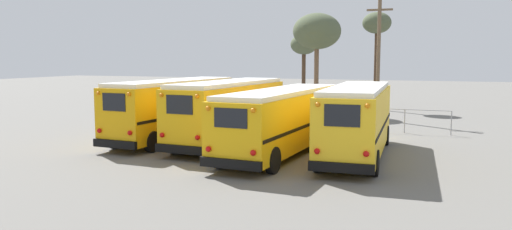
% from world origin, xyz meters
% --- Properties ---
extents(ground_plane, '(160.00, 160.00, 0.00)m').
position_xyz_m(ground_plane, '(0.00, 0.00, 0.00)').
color(ground_plane, '#66635E').
extents(school_bus_0, '(2.84, 10.19, 3.25)m').
position_xyz_m(school_bus_0, '(-5.04, 0.58, 1.77)').
color(school_bus_0, '#E5A00C').
rests_on(school_bus_0, ground).
extents(school_bus_1, '(2.83, 9.63, 3.26)m').
position_xyz_m(school_bus_1, '(-1.68, 0.26, 1.77)').
color(school_bus_1, '#EAAA0F').
rests_on(school_bus_1, ground).
extents(school_bus_2, '(3.05, 11.05, 2.99)m').
position_xyz_m(school_bus_2, '(1.68, -1.08, 1.64)').
color(school_bus_2, '#EAAA0F').
rests_on(school_bus_2, ground).
extents(school_bus_3, '(2.92, 9.90, 3.19)m').
position_xyz_m(school_bus_3, '(5.04, -0.74, 1.74)').
color(school_bus_3, yellow).
rests_on(school_bus_3, ground).
extents(utility_pole, '(1.80, 0.26, 8.87)m').
position_xyz_m(utility_pole, '(4.07, 13.42, 4.62)').
color(utility_pole, brown).
rests_on(utility_pole, ground).
extents(bare_tree_0, '(3.82, 3.82, 7.98)m').
position_xyz_m(bare_tree_0, '(-1.11, 16.10, 6.48)').
color(bare_tree_0, brown).
rests_on(bare_tree_0, ground).
extents(bare_tree_1, '(2.53, 2.53, 6.65)m').
position_xyz_m(bare_tree_1, '(-3.98, 22.57, 5.53)').
color(bare_tree_1, '#473323').
rests_on(bare_tree_1, ground).
extents(bare_tree_2, '(2.43, 2.43, 8.32)m').
position_xyz_m(bare_tree_2, '(2.91, 20.80, 7.21)').
color(bare_tree_2, '#473323').
rests_on(bare_tree_2, ground).
extents(fence_line, '(18.14, 0.06, 1.42)m').
position_xyz_m(fence_line, '(-0.00, 7.55, 0.99)').
color(fence_line, '#939399').
rests_on(fence_line, ground).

